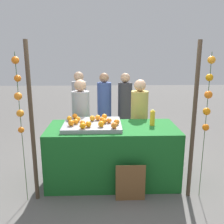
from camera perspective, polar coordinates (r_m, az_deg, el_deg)
The scene contains 31 objects.
ground_plane at distance 4.17m, azimuth 0.08°, elevation -15.38°, with size 24.00×24.00×0.00m, color #565451.
stall_counter at distance 3.97m, azimuth 0.08°, elevation -9.68°, with size 2.01×0.90×0.90m, color #196023.
orange_tray at distance 3.83m, azimuth -4.56°, elevation -2.95°, with size 0.88×0.75×0.06m, color gray.
orange_0 at distance 4.00m, azimuth -1.78°, elevation -1.07°, with size 0.09×0.09×0.09m, color orange.
orange_1 at distance 3.85m, azimuth -2.28°, elevation -1.79°, with size 0.08×0.08×0.08m, color orange.
orange_2 at distance 3.96m, azimuth -3.31°, elevation -1.30°, with size 0.09×0.09×0.09m, color orange.
orange_3 at distance 3.97m, azimuth -9.84°, elevation -1.49°, with size 0.08×0.08×0.08m, color orange.
orange_4 at distance 3.69m, azimuth -9.45°, elevation -2.50°, with size 0.09×0.09×0.09m, color orange.
orange_5 at distance 3.78m, azimuth -8.37°, elevation -2.21°, with size 0.08×0.08×0.08m, color orange.
orange_6 at distance 3.70m, azimuth 1.08°, elevation -2.34°, with size 0.09×0.09×0.09m, color orange.
orange_7 at distance 3.60m, azimuth -2.54°, elevation -2.78°, with size 0.09×0.09×0.09m, color orange.
orange_8 at distance 3.92m, azimuth -4.58°, elevation -1.47°, with size 0.09×0.09×0.09m, color orange.
orange_9 at distance 4.10m, azimuth -8.61°, elevation -0.93°, with size 0.09×0.09×0.09m, color orange.
orange_10 at distance 3.77m, azimuth -1.77°, elevation -2.11°, with size 0.08×0.08×0.08m, color orange.
orange_11 at distance 3.60m, azimuth -5.49°, elevation -2.82°, with size 0.09×0.09×0.09m, color orange.
orange_12 at distance 3.79m, azimuth -0.66°, elevation -1.99°, with size 0.08×0.08×0.08m, color orange.
orange_13 at distance 3.89m, azimuth -7.94°, elevation -1.68°, with size 0.08×0.08×0.08m, color orange.
orange_14 at distance 3.52m, azimuth 0.48°, elevation -3.12°, with size 0.09×0.09×0.09m, color orange.
orange_15 at distance 3.53m, azimuth -6.80°, elevation -3.18°, with size 0.09×0.09×0.09m, color orange.
orange_16 at distance 3.69m, azimuth -6.86°, elevation -2.52°, with size 0.08×0.08×0.08m, color orange.
juice_bottle at distance 3.92m, azimuth 9.34°, elevation -1.40°, with size 0.08×0.08×0.25m.
chalkboard_sign at distance 3.56m, azimuth 4.28°, elevation -16.10°, with size 0.41×0.03×0.54m.
vendor_left at distance 4.53m, azimuth -7.11°, elevation -3.08°, with size 0.31×0.31×1.56m.
vendor_right at distance 4.58m, azimuth 6.26°, elevation -2.91°, with size 0.31×0.31×1.56m.
crowd_person_0 at distance 5.66m, azimuth -1.77°, elevation 0.46°, with size 0.32×0.32×1.58m.
crowd_person_1 at distance 5.66m, azimuth 3.00°, elevation 0.44°, with size 0.32×0.32×1.58m.
crowd_person_2 at distance 5.65m, azimuth -7.48°, elevation 0.48°, with size 0.32×0.32×1.61m.
canopy_post_left at distance 3.43m, azimuth -18.04°, elevation -2.82°, with size 0.06×0.06×2.18m, color #473828.
canopy_post_right at distance 3.51m, azimuth 18.36°, elevation -2.46°, with size 0.06×0.06×2.18m, color #473828.
garland_strand_left at distance 3.34m, azimuth -20.84°, elevation 3.52°, with size 0.10×0.11×2.03m.
garland_strand_right at distance 3.47m, azimuth 21.39°, elevation 3.73°, with size 0.11×0.11×2.03m.
Camera 1 is at (-0.13, -3.65, 2.02)m, focal length 39.50 mm.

